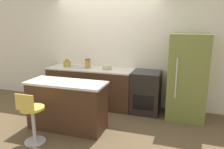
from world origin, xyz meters
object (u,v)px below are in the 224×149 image
Objects in this scene: refrigerator at (187,77)px; kettle at (67,63)px; oven_range at (146,92)px; stool_chair at (32,118)px; mixing_bowl at (107,67)px.

kettle is (-2.79, 0.06, 0.12)m from refrigerator.
refrigerator is at bearing -1.17° from kettle.
stool_chair is (-1.53, -1.91, -0.01)m from oven_range.
kettle is (-0.43, 1.94, 0.55)m from stool_chair.
kettle is 1.04m from mixing_bowl.
mixing_bowl is (0.61, 1.94, 0.51)m from stool_chair.
mixing_bowl is at bearing 178.14° from refrigerator.
mixing_bowl reaches higher than oven_range.
stool_chair is 2.06m from kettle.
refrigerator reaches higher than kettle.
refrigerator is 8.35× the size of kettle.
refrigerator is 2.80m from kettle.
oven_range is 2.03m from kettle.
kettle is (-1.96, 0.02, 0.54)m from oven_range.
kettle is at bearing 102.50° from stool_chair.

